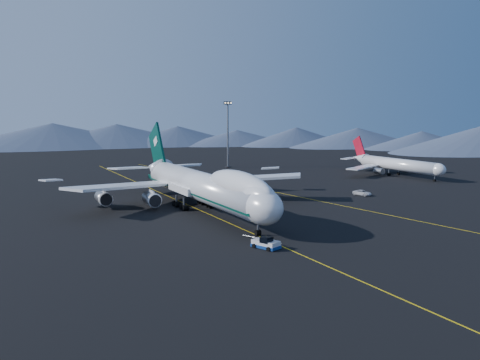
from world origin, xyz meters
name	(u,v)px	position (x,y,z in m)	size (l,w,h in m)	color
ground	(202,211)	(0.00, 0.00, 0.00)	(500.00, 500.00, 0.00)	black
taxiway_line_main	(202,211)	(0.00, 0.00, 0.01)	(0.25, 220.00, 0.01)	gold
taxiway_line_side	(292,195)	(30.00, 10.00, 0.01)	(0.25, 200.00, 0.01)	gold
boeing_747	(202,186)	(0.00, 0.03, 5.81)	(59.62, 72.43, 19.37)	silver
pushback_tug	(266,244)	(-3.00, -34.86, 0.65)	(3.92, 5.26, 2.05)	silver
second_jet	(395,164)	(85.45, 31.86, 3.92)	(40.29, 45.52, 12.95)	silver
service_van	(362,193)	(46.77, 1.67, 0.71)	(2.36, 5.11, 1.42)	silver
floodlight_mast	(228,134)	(44.78, 81.91, 13.17)	(3.21, 2.41, 25.99)	black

